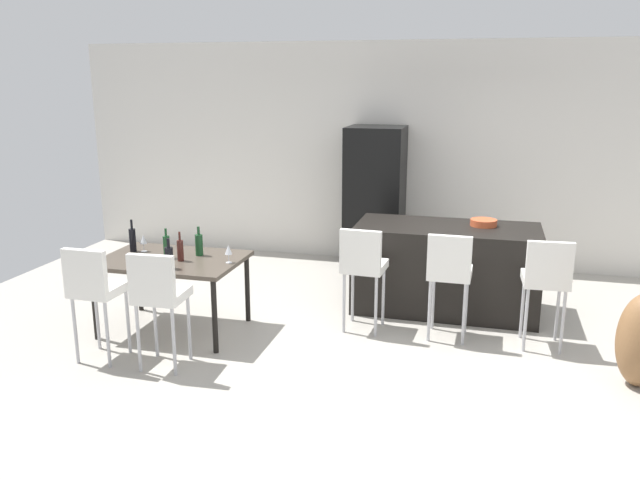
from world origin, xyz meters
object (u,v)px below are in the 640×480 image
(wine_bottle_end, at_px, (169,257))
(wine_bottle_middle, at_px, (133,239))
(bar_chair_left, at_px, (363,263))
(fruit_bowl, at_px, (484,223))
(dining_table, at_px, (172,265))
(bar_chair_right, at_px, (547,277))
(wine_glass_near, at_px, (228,250))
(refrigerator, at_px, (375,199))
(wine_bottle_inner, at_px, (180,250))
(wine_bottle_left, at_px, (167,246))
(wine_glass_right, at_px, (143,240))
(kitchen_island, at_px, (446,268))
(dining_chair_far, at_px, (158,292))
(bar_chair_middle, at_px, (450,269))
(dining_chair_near, at_px, (94,286))
(wine_bottle_far, at_px, (199,244))

(wine_bottle_end, relative_size, wine_bottle_middle, 0.87)
(bar_chair_left, relative_size, fruit_bowl, 3.79)
(wine_bottle_middle, bearing_deg, dining_table, -14.97)
(bar_chair_right, relative_size, wine_glass_near, 6.03)
(wine_bottle_middle, distance_m, refrigerator, 3.22)
(bar_chair_left, xyz_separation_m, wine_bottle_inner, (-1.68, -0.51, 0.15))
(dining_table, relative_size, wine_bottle_left, 4.64)
(dining_table, distance_m, wine_glass_right, 0.45)
(kitchen_island, xyz_separation_m, wine_bottle_left, (-2.60, -1.27, 0.39))
(wine_bottle_inner, bearing_deg, kitchen_island, 28.99)
(bar_chair_right, height_order, wine_bottle_middle, wine_bottle_middle)
(kitchen_island, xyz_separation_m, dining_chair_far, (-2.24, -2.11, 0.24))
(wine_bottle_left, relative_size, fruit_bowl, 1.05)
(bar_chair_middle, height_order, dining_table, bar_chair_middle)
(bar_chair_right, xyz_separation_m, wine_glass_right, (-3.87, -0.30, 0.17))
(wine_bottle_end, xyz_separation_m, wine_glass_near, (0.45, 0.31, 0.02))
(bar_chair_right, distance_m, wine_glass_near, 2.93)
(wine_bottle_end, bearing_deg, wine_glass_right, 138.55)
(dining_chair_far, bearing_deg, wine_bottle_end, 107.28)
(dining_table, bearing_deg, bar_chair_middle, 9.68)
(wine_bottle_left, height_order, refrigerator, refrigerator)
(wine_bottle_end, bearing_deg, refrigerator, 65.03)
(wine_bottle_middle, bearing_deg, wine_bottle_inner, -16.94)
(wine_bottle_end, bearing_deg, wine_bottle_inner, 93.95)
(kitchen_island, distance_m, dining_table, 2.86)
(dining_chair_near, height_order, wine_bottle_middle, wine_bottle_middle)
(bar_chair_left, relative_size, wine_bottle_inner, 3.69)
(dining_chair_far, xyz_separation_m, wine_bottle_end, (-0.16, 0.51, 0.15))
(kitchen_island, distance_m, wine_glass_right, 3.16)
(wine_bottle_middle, xyz_separation_m, refrigerator, (2.02, 2.52, 0.06))
(bar_chair_left, height_order, dining_chair_far, same)
(dining_table, distance_m, wine_glass_near, 0.63)
(dining_table, xyz_separation_m, wine_bottle_left, (-0.05, 0.01, 0.18))
(dining_chair_near, bearing_deg, refrigerator, 62.21)
(dining_table, bearing_deg, wine_bottle_middle, 165.03)
(wine_bottle_far, bearing_deg, bar_chair_right, 4.94)
(kitchen_island, bearing_deg, bar_chair_left, -131.68)
(fruit_bowl, bearing_deg, dining_chair_near, -145.23)
(bar_chair_left, height_order, wine_bottle_middle, wine_bottle_middle)
(bar_chair_right, distance_m, dining_chair_near, 4.01)
(wine_bottle_left, relative_size, refrigerator, 0.16)
(wine_bottle_far, bearing_deg, wine_glass_near, -24.00)
(wine_bottle_inner, relative_size, refrigerator, 0.15)
(kitchen_island, relative_size, bar_chair_left, 1.83)
(wine_bottle_end, height_order, wine_bottle_left, wine_bottle_left)
(wine_bottle_middle, relative_size, fruit_bowl, 1.18)
(bar_chair_middle, height_order, wine_bottle_left, bar_chair_middle)
(bar_chair_left, distance_m, wine_bottle_inner, 1.76)
(bar_chair_left, distance_m, wine_bottle_far, 1.62)
(wine_bottle_left, bearing_deg, dining_chair_far, -66.97)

